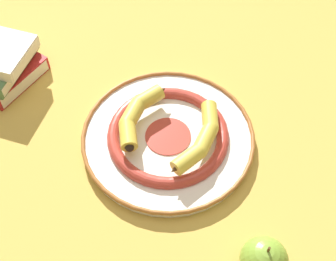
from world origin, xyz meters
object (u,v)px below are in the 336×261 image
Objects in this scene: banana_a at (201,139)px; apple at (264,260)px; decorative_bowl at (168,137)px; banana_b at (137,114)px.

banana_a is 0.25m from apple.
decorative_bowl is 2.23× the size of banana_b.
banana_a reaches higher than decorative_bowl.
decorative_bowl is 0.08m from banana_a.
banana_b is 0.36m from apple.
banana_a is 0.13m from banana_b.
banana_b is at bearing 88.09° from banana_a.
banana_b is 1.69× the size of apple.
apple is (0.06, 0.24, -0.01)m from banana_a.
apple is (-0.01, 0.36, -0.01)m from banana_b.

